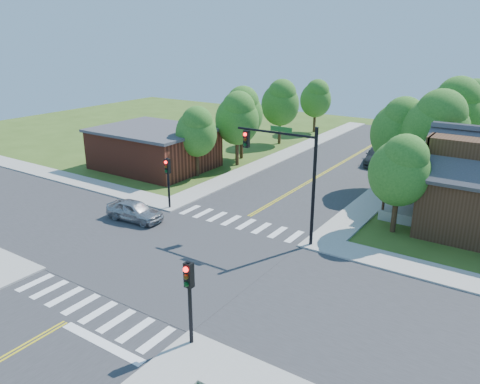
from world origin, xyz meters
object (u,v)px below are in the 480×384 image
Objects in this scene: signal_pole_se at (189,288)px; car_dgrey at (378,156)px; signal_mast_ne at (288,164)px; car_silver at (135,211)px; signal_pole_nw at (168,174)px.

car_dgrey is at bearing 94.82° from signal_pole_se.
signal_mast_ne reaches higher than car_dgrey.
car_dgrey is (8.98, 23.36, 0.07)m from car_silver.
signal_pole_se is 14.40m from car_silver.
signal_mast_ne is 11.19m from car_silver.
signal_pole_nw is 0.67× the size of car_dgrey.
signal_mast_ne is 1.71× the size of car_silver.
signal_mast_ne is 1.89× the size of signal_pole_nw.
signal_mast_ne is 20.82m from car_dgrey.
signal_mast_ne is at bearing 98.56° from signal_pole_se.
signal_mast_ne is 9.76m from signal_pole_nw.
signal_pole_se is 0.67× the size of car_dgrey.
signal_pole_nw is 22.20m from car_dgrey.
car_dgrey reaches higher than car_silver.
car_silver is (-9.96, -2.97, -4.15)m from signal_mast_ne.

